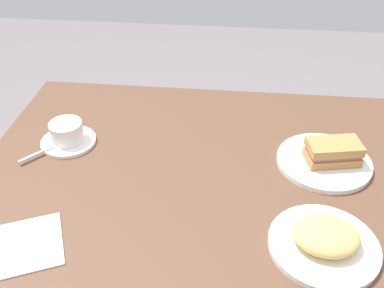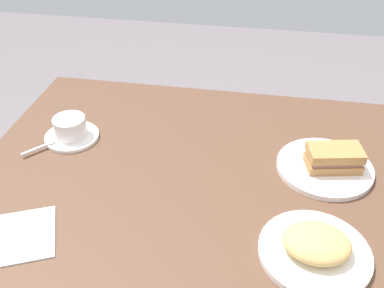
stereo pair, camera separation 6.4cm
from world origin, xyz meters
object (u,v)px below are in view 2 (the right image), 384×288
dining_table (197,210)px  side_plate (314,252)px  coffee_saucer (72,137)px  napkin (19,237)px  sandwich_front (334,158)px  sandwich_plate (324,167)px  spoon (45,145)px  coffee_cup (70,126)px

dining_table → side_plate: side_plate is taller
coffee_saucer → napkin: coffee_saucer is taller
dining_table → sandwich_front: 0.37m
side_plate → sandwich_plate: bearing=82.1°
sandwich_front → coffee_saucer: sandwich_front is taller
side_plate → napkin: (-0.62, -0.06, -0.01)m
sandwich_plate → napkin: sandwich_plate is taller
coffee_saucer → spoon: bearing=-130.4°
coffee_saucer → side_plate: (0.65, -0.30, 0.00)m
coffee_cup → side_plate: 0.72m
spoon → napkin: bearing=-74.6°
spoon → napkin: 0.32m
coffee_cup → spoon: 0.09m
sandwich_plate → coffee_saucer: 0.69m
napkin → coffee_cup: bearing=95.1°
sandwich_front → spoon: (-0.76, -0.04, -0.03)m
dining_table → sandwich_plate: size_ratio=4.77×
coffee_saucer → coffee_cup: 0.03m
side_plate → dining_table: bearing=144.9°
dining_table → napkin: bearing=-143.6°
dining_table → spoon: size_ratio=13.92×
sandwich_plate → side_plate: bearing=-97.9°
sandwich_front → napkin: sandwich_front is taller
spoon → napkin: size_ratio=0.55×
sandwich_plate → coffee_saucer: size_ratio=1.61×
sandwich_plate → side_plate: (-0.04, -0.28, 0.00)m
coffee_saucer → dining_table: bearing=-16.6°
spoon → dining_table: bearing=-6.9°
sandwich_front → side_plate: 0.29m
sandwich_plate → coffee_cup: coffee_cup is taller
spoon → sandwich_plate: bearing=3.1°
dining_table → coffee_cup: (-0.38, 0.11, 0.15)m
dining_table → coffee_saucer: coffee_saucer is taller
napkin → coffee_saucer: bearing=95.1°
coffee_saucer → coffee_cup: (-0.00, 0.00, 0.03)m
dining_table → spoon: spoon is taller
side_plate → coffee_cup: bearing=154.8°
coffee_cup → side_plate: coffee_cup is taller
dining_table → spoon: 0.45m
coffee_saucer → napkin: 0.37m
sandwich_plate → spoon: spoon is taller
coffee_cup → coffee_saucer: bearing=-89.5°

